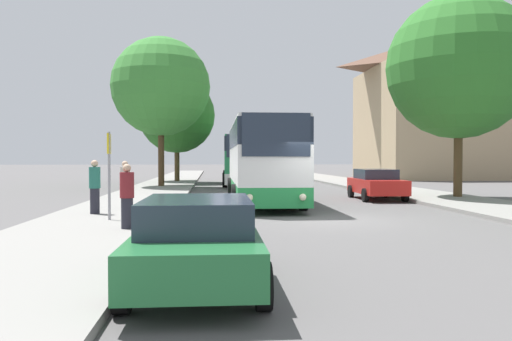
{
  "coord_description": "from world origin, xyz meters",
  "views": [
    {
      "loc": [
        -3.74,
        -15.49,
        1.94
      ],
      "look_at": [
        -1.06,
        14.79,
        1.22
      ],
      "focal_mm": 35.0,
      "sensor_mm": 36.0,
      "label": 1
    }
  ],
  "objects_px": {
    "bus_front": "(262,161)",
    "pedestrian_waiting_near": "(127,196)",
    "bus_middle": "(241,160)",
    "pedestrian_waiting_far": "(95,187)",
    "pedestrian_walking_back": "(125,184)",
    "tree_left_near": "(177,115)",
    "parked_car_left_curb": "(198,239)",
    "bus_stop_sign": "(109,165)",
    "tree_right_mid": "(459,67)",
    "tree_left_far": "(161,87)",
    "parked_car_right_near": "(376,184)"
  },
  "relations": [
    {
      "from": "parked_car_right_near",
      "to": "pedestrian_waiting_far",
      "type": "bearing_deg",
      "value": 31.45
    },
    {
      "from": "parked_car_right_near",
      "to": "bus_stop_sign",
      "type": "relative_size",
      "value": 1.68
    },
    {
      "from": "pedestrian_waiting_far",
      "to": "pedestrian_waiting_near",
      "type": "bearing_deg",
      "value": 60.28
    },
    {
      "from": "bus_middle",
      "to": "pedestrian_waiting_far",
      "type": "bearing_deg",
      "value": -104.48
    },
    {
      "from": "bus_front",
      "to": "tree_left_near",
      "type": "bearing_deg",
      "value": 105.21
    },
    {
      "from": "bus_middle",
      "to": "tree_left_far",
      "type": "relative_size",
      "value": 1.24
    },
    {
      "from": "pedestrian_waiting_near",
      "to": "tree_left_near",
      "type": "bearing_deg",
      "value": -86.78
    },
    {
      "from": "pedestrian_waiting_near",
      "to": "pedestrian_waiting_far",
      "type": "height_order",
      "value": "pedestrian_waiting_far"
    },
    {
      "from": "tree_left_near",
      "to": "pedestrian_waiting_near",
      "type": "bearing_deg",
      "value": -88.68
    },
    {
      "from": "bus_front",
      "to": "pedestrian_waiting_far",
      "type": "bearing_deg",
      "value": -139.81
    },
    {
      "from": "bus_front",
      "to": "pedestrian_waiting_far",
      "type": "relative_size",
      "value": 5.94
    },
    {
      "from": "parked_car_left_curb",
      "to": "tree_left_near",
      "type": "xyz_separation_m",
      "value": [
        -2.58,
        32.9,
        4.72
      ]
    },
    {
      "from": "pedestrian_walking_back",
      "to": "tree_left_far",
      "type": "bearing_deg",
      "value": 39.98
    },
    {
      "from": "pedestrian_waiting_far",
      "to": "parked_car_left_curb",
      "type": "bearing_deg",
      "value": 57.59
    },
    {
      "from": "pedestrian_waiting_near",
      "to": "tree_left_near",
      "type": "distance_m",
      "value": 27.87
    },
    {
      "from": "bus_middle",
      "to": "parked_car_right_near",
      "type": "relative_size",
      "value": 2.78
    },
    {
      "from": "tree_right_mid",
      "to": "pedestrian_waiting_far",
      "type": "bearing_deg",
      "value": -158.5
    },
    {
      "from": "bus_front",
      "to": "pedestrian_walking_back",
      "type": "relative_size",
      "value": 6.08
    },
    {
      "from": "bus_front",
      "to": "pedestrian_waiting_near",
      "type": "xyz_separation_m",
      "value": [
        -4.34,
        -8.54,
        -0.87
      ]
    },
    {
      "from": "bus_stop_sign",
      "to": "tree_left_far",
      "type": "xyz_separation_m",
      "value": [
        -0.33,
        18.29,
        4.9
      ]
    },
    {
      "from": "parked_car_left_curb",
      "to": "parked_car_right_near",
      "type": "distance_m",
      "value": 17.44
    },
    {
      "from": "pedestrian_waiting_far",
      "to": "tree_right_mid",
      "type": "relative_size",
      "value": 0.18
    },
    {
      "from": "parked_car_left_curb",
      "to": "tree_left_far",
      "type": "relative_size",
      "value": 0.44
    },
    {
      "from": "tree_right_mid",
      "to": "tree_left_near",
      "type": "bearing_deg",
      "value": 128.9
    },
    {
      "from": "parked_car_right_near",
      "to": "tree_left_near",
      "type": "bearing_deg",
      "value": -56.57
    },
    {
      "from": "bus_middle",
      "to": "tree_left_near",
      "type": "bearing_deg",
      "value": 148.62
    },
    {
      "from": "parked_car_left_curb",
      "to": "tree_left_far",
      "type": "xyz_separation_m",
      "value": [
        -3.11,
        25.6,
        5.93
      ]
    },
    {
      "from": "bus_front",
      "to": "tree_left_near",
      "type": "xyz_separation_m",
      "value": [
        -4.97,
        18.97,
        3.58
      ]
    },
    {
      "from": "bus_front",
      "to": "parked_car_right_near",
      "type": "distance_m",
      "value": 5.93
    },
    {
      "from": "bus_middle",
      "to": "tree_right_mid",
      "type": "xyz_separation_m",
      "value": [
        9.41,
        -14.6,
        4.37
      ]
    },
    {
      "from": "pedestrian_walking_back",
      "to": "tree_right_mid",
      "type": "height_order",
      "value": "tree_right_mid"
    },
    {
      "from": "pedestrian_waiting_near",
      "to": "pedestrian_waiting_far",
      "type": "relative_size",
      "value": 0.95
    },
    {
      "from": "tree_left_near",
      "to": "parked_car_right_near",
      "type": "bearing_deg",
      "value": -58.68
    },
    {
      "from": "bus_middle",
      "to": "bus_stop_sign",
      "type": "relative_size",
      "value": 4.67
    },
    {
      "from": "bus_front",
      "to": "bus_middle",
      "type": "relative_size",
      "value": 0.86
    },
    {
      "from": "pedestrian_waiting_far",
      "to": "tree_left_near",
      "type": "distance_m",
      "value": 24.34
    },
    {
      "from": "bus_middle",
      "to": "parked_car_left_curb",
      "type": "bearing_deg",
      "value": -92.97
    },
    {
      "from": "bus_middle",
      "to": "tree_right_mid",
      "type": "relative_size",
      "value": 1.27
    },
    {
      "from": "pedestrian_waiting_near",
      "to": "tree_right_mid",
      "type": "height_order",
      "value": "tree_right_mid"
    },
    {
      "from": "bus_stop_sign",
      "to": "tree_left_near",
      "type": "xyz_separation_m",
      "value": [
        0.2,
        25.58,
        3.69
      ]
    },
    {
      "from": "parked_car_left_curb",
      "to": "bus_front",
      "type": "bearing_deg",
      "value": 80.85
    },
    {
      "from": "bus_stop_sign",
      "to": "tree_left_far",
      "type": "distance_m",
      "value": 18.94
    },
    {
      "from": "bus_front",
      "to": "parked_car_left_curb",
      "type": "height_order",
      "value": "bus_front"
    },
    {
      "from": "bus_stop_sign",
      "to": "tree_left_near",
      "type": "bearing_deg",
      "value": 89.56
    },
    {
      "from": "parked_car_left_curb",
      "to": "bus_stop_sign",
      "type": "distance_m",
      "value": 7.89
    },
    {
      "from": "pedestrian_waiting_far",
      "to": "pedestrian_walking_back",
      "type": "xyz_separation_m",
      "value": [
        0.64,
        1.9,
        -0.02
      ]
    },
    {
      "from": "pedestrian_waiting_near",
      "to": "tree_right_mid",
      "type": "distance_m",
      "value": 17.62
    },
    {
      "from": "pedestrian_waiting_far",
      "to": "bus_stop_sign",
      "type": "bearing_deg",
      "value": 61.46
    },
    {
      "from": "bus_front",
      "to": "pedestrian_waiting_near",
      "type": "relative_size",
      "value": 6.26
    },
    {
      "from": "parked_car_left_curb",
      "to": "pedestrian_waiting_near",
      "type": "bearing_deg",
      "value": 110.46
    }
  ]
}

